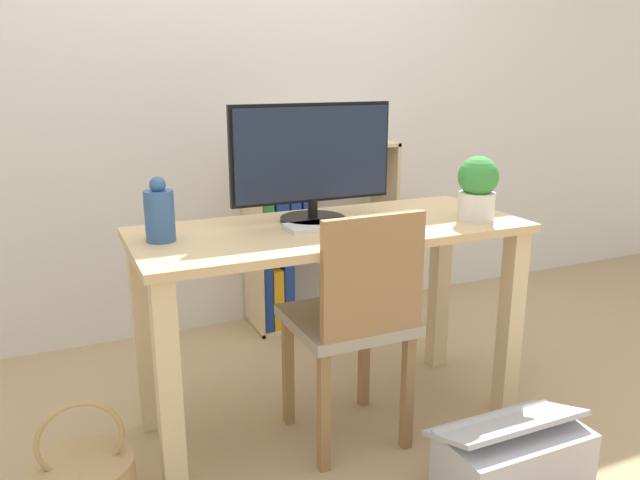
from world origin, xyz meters
The scene contains 10 objects.
ground_plane centered at (0.00, 0.00, 0.00)m, with size 10.00×10.00×0.00m, color tan.
wall_back centered at (0.00, 1.12, 1.30)m, with size 8.00×0.05×2.60m.
desk centered at (0.00, 0.00, 0.62)m, with size 1.40×0.58×0.78m.
monitor centered at (-0.03, 0.09, 1.00)m, with size 0.61×0.24×0.43m.
keyboard centered at (0.00, -0.01, 0.78)m, with size 0.34×0.12×0.02m.
vase centered at (-0.59, 0.05, 0.87)m, with size 0.10×0.10×0.21m.
potted_plant centered at (0.53, -0.13, 0.90)m, with size 0.15×0.15×0.24m.
chair centered at (0.01, -0.18, 0.49)m, with size 0.40×0.40×0.88m.
bookshelf centered at (0.24, 0.95, 0.47)m, with size 0.78×0.28×0.95m.
storage_box centered at (0.35, -0.62, 0.12)m, with size 0.48×0.29×0.27m.
Camera 1 is at (-0.92, -1.95, 1.32)m, focal length 35.00 mm.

